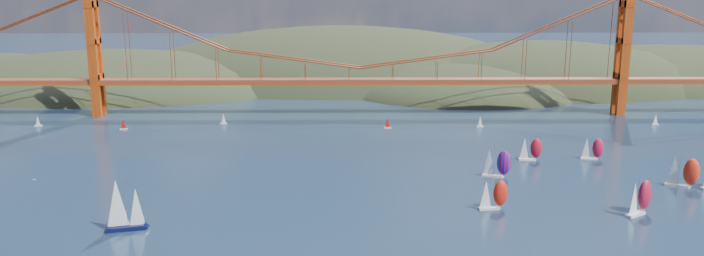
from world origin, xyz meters
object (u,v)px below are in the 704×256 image
Objects in this scene: racer_0 at (493,194)px; racer_3 at (592,148)px; racer_1 at (639,197)px; racer_2 at (682,171)px; sloop_navy at (123,205)px; racer_5 at (530,149)px; racer_rwb at (496,163)px.

racer_3 is at bearing 39.71° from racer_0.
racer_2 is at bearing 11.51° from racer_1.
sloop_navy reaches higher than racer_3.
racer_5 is (23.88, 50.39, -0.19)m from racer_0.
racer_1 is at bearing -10.32° from sloop_navy.
sloop_navy is at bearing -179.99° from racer_0.
racer_5 is at bearing 56.33° from racer_0.
racer_3 is at bearing 5.00° from racer_5.
racer_5 is at bearing 13.66° from sloop_navy.
sloop_navy is 158.28m from racer_3.
racer_2 reaches higher than racer_3.
sloop_navy reaches higher than racer_0.
sloop_navy is 114.77m from racer_rwb.
racer_rwb is at bearing 8.65° from sloop_navy.
racer_1 is 57.26m from racer_5.
racer_0 is 31.32m from racer_rwb.
racer_5 is (122.00, 64.76, -2.42)m from sloop_navy.
sloop_navy is 99.19m from racer_0.
racer_1 is at bearing -88.60° from racer_3.
racer_2 is 1.24× the size of racer_3.
racer_2 is 1.04× the size of racer_rwb.
racer_1 reaches higher than racer_3.
sloop_navy is at bearing 149.71° from racer_1.
racer_0 is at bearing -136.08° from racer_2.
racer_1 is at bearing -15.38° from racer_0.
racer_5 is (-22.08, -0.70, 0.17)m from racer_3.
sloop_navy reaches higher than racer_rwb.
racer_3 is 0.96× the size of racer_5.
racer_rwb is at bearing -143.18° from racer_3.
racer_1 is (39.00, -4.83, 0.63)m from racer_0.
racer_1 reaches higher than racer_2.
racer_5 is (-15.11, 55.22, -0.82)m from racer_1.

